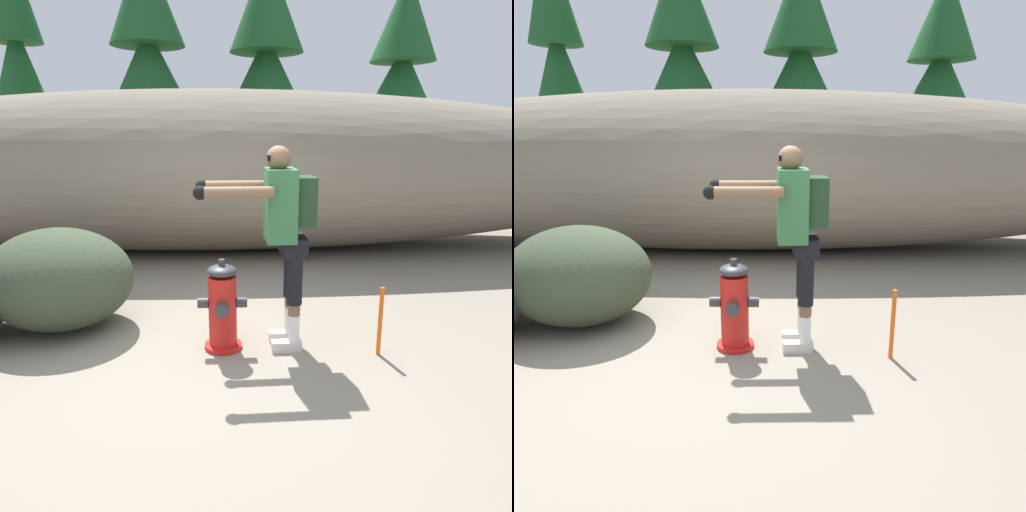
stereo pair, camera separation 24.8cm
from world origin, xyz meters
TOP-DOWN VIEW (x-y plane):
  - ground_plane at (0.00, 0.00)m, footprint 56.00×56.00m
  - dirt_embankment at (0.00, 3.86)m, footprint 14.85×3.20m
  - fire_hydrant at (0.23, 0.16)m, footprint 0.42×0.37m
  - utility_worker at (0.74, 0.18)m, footprint 0.99×0.56m
  - boulder_large at (-1.33, 0.71)m, footprint 1.48×1.35m
  - pine_tree_far_left at (-4.79, 8.57)m, footprint 1.95×1.95m
  - pine_tree_left at (-1.47, 7.30)m, footprint 2.47×2.47m
  - pine_tree_center at (1.12, 7.81)m, footprint 2.61×2.61m
  - pine_tree_right at (4.79, 9.26)m, footprint 2.61×2.61m
  - survey_stake at (1.55, -0.02)m, footprint 0.04×0.04m

SIDE VIEW (x-z plane):
  - ground_plane at x=0.00m, z-range -0.04..0.00m
  - survey_stake at x=1.55m, z-range 0.00..0.60m
  - fire_hydrant at x=0.23m, z-range -0.03..0.77m
  - boulder_large at x=-1.33m, z-range 0.00..0.97m
  - utility_worker at x=0.74m, z-range 0.23..1.96m
  - dirt_embankment at x=0.00m, z-range 0.00..2.46m
  - pine_tree_center at x=1.12m, z-range 0.37..6.04m
  - pine_tree_right at x=4.79m, z-range 0.36..6.09m
  - pine_tree_left at x=-1.47m, z-range 0.42..6.08m
  - pine_tree_far_left at x=-4.79m, z-range 0.21..6.66m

